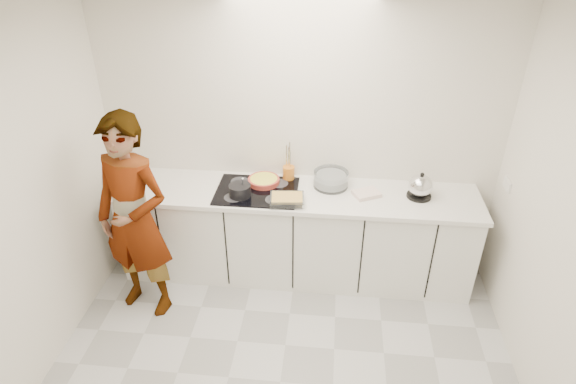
# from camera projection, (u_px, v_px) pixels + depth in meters

# --- Properties ---
(floor) EXTENTS (3.60, 3.20, 0.00)m
(floor) POSITION_uv_depth(u_px,v_px,m) (280.00, 382.00, 3.64)
(floor) COLOR silver
(floor) RESTS_ON ground
(ceiling) EXTENTS (3.60, 3.20, 0.00)m
(ceiling) POSITION_uv_depth(u_px,v_px,m) (276.00, 28.00, 2.30)
(ceiling) COLOR white
(ceiling) RESTS_ON wall_back
(wall_back) EXTENTS (3.60, 0.00, 2.60)m
(wall_back) POSITION_uv_depth(u_px,v_px,m) (300.00, 137.00, 4.33)
(wall_back) COLOR silver
(wall_back) RESTS_ON ground
(wall_left) EXTENTS (0.00, 3.20, 2.60)m
(wall_left) POSITION_uv_depth(u_px,v_px,m) (5.00, 228.00, 3.13)
(wall_left) COLOR silver
(wall_left) RESTS_ON ground
(base_cabinets) EXTENTS (3.20, 0.58, 0.87)m
(base_cabinets) POSITION_uv_depth(u_px,v_px,m) (296.00, 236.00, 4.51)
(base_cabinets) COLOR white
(base_cabinets) RESTS_ON floor
(countertop) EXTENTS (3.24, 0.64, 0.04)m
(countertop) POSITION_uv_depth(u_px,v_px,m) (296.00, 194.00, 4.27)
(countertop) COLOR white
(countertop) RESTS_ON base_cabinets
(hob) EXTENTS (0.72, 0.54, 0.01)m
(hob) POSITION_uv_depth(u_px,v_px,m) (257.00, 191.00, 4.27)
(hob) COLOR black
(hob) RESTS_ON countertop
(tart_dish) EXTENTS (0.31, 0.31, 0.05)m
(tart_dish) POSITION_uv_depth(u_px,v_px,m) (264.00, 180.00, 4.37)
(tart_dish) COLOR #B33A2D
(tart_dish) RESTS_ON hob
(saucepan) EXTENTS (0.21, 0.21, 0.18)m
(saucepan) POSITION_uv_depth(u_px,v_px,m) (240.00, 190.00, 4.16)
(saucepan) COLOR black
(saucepan) RESTS_ON hob
(baking_dish) EXTENTS (0.31, 0.24, 0.06)m
(baking_dish) POSITION_uv_depth(u_px,v_px,m) (287.00, 199.00, 4.08)
(baking_dish) COLOR silver
(baking_dish) RESTS_ON hob
(mixing_bowl) EXTENTS (0.37, 0.37, 0.14)m
(mixing_bowl) POSITION_uv_depth(u_px,v_px,m) (331.00, 180.00, 4.32)
(mixing_bowl) COLOR silver
(mixing_bowl) RESTS_ON countertop
(tea_towel) EXTENTS (0.27, 0.24, 0.04)m
(tea_towel) POSITION_uv_depth(u_px,v_px,m) (366.00, 194.00, 4.21)
(tea_towel) COLOR white
(tea_towel) RESTS_ON countertop
(kettle) EXTENTS (0.26, 0.26, 0.24)m
(kettle) POSITION_uv_depth(u_px,v_px,m) (420.00, 187.00, 4.15)
(kettle) COLOR black
(kettle) RESTS_ON countertop
(utensil_crock) EXTENTS (0.13, 0.13, 0.14)m
(utensil_crock) POSITION_uv_depth(u_px,v_px,m) (289.00, 173.00, 4.43)
(utensil_crock) COLOR orange
(utensil_crock) RESTS_ON countertop
(cook) EXTENTS (0.75, 0.59, 1.82)m
(cook) POSITION_uv_depth(u_px,v_px,m) (134.00, 220.00, 3.90)
(cook) COLOR white
(cook) RESTS_ON floor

